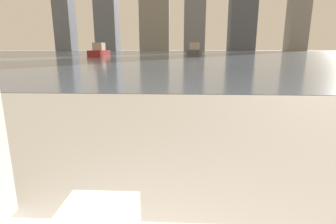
% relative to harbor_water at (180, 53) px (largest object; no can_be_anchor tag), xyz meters
% --- Properties ---
extents(harbor_water, '(180.00, 110.00, 0.01)m').
position_rel_harbor_water_xyz_m(harbor_water, '(0.00, 0.00, 0.00)').
color(harbor_water, slate).
rests_on(harbor_water, ground_plane).
extents(harbor_boat_1, '(1.77, 5.03, 1.88)m').
position_rel_harbor_water_xyz_m(harbor_boat_1, '(-10.85, -25.87, 0.67)').
color(harbor_boat_1, maroon).
rests_on(harbor_boat_1, harbor_water).
extents(harbor_boat_2, '(2.50, 5.49, 1.98)m').
position_rel_harbor_water_xyz_m(harbor_boat_2, '(2.26, -20.90, 0.70)').
color(harbor_boat_2, '#4C4C51').
rests_on(harbor_boat_2, harbor_water).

